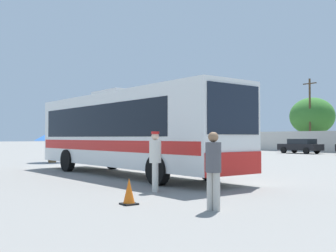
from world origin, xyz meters
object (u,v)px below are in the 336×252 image
Objects in this scene: parked_car_leftmost_black at (301,146)px; attendant_by_bus_door at (155,157)px; utility_pole_near at (310,113)px; vendor_umbrella_near_gate_green at (155,134)px; traffic_cone_on_apron at (129,192)px; passenger_waiting_on_apron at (213,166)px; roadside_tree_left at (312,116)px; vendor_umbrella_secondary_blue at (52,136)px; coach_bus_white_red at (126,129)px.

attendant_by_bus_door is at bearing -61.53° from parked_car_leftmost_black.
attendant_by_bus_door is at bearing -61.44° from utility_pole_near.
traffic_cone_on_apron is at bearing -36.14° from vendor_umbrella_near_gate_green.
attendant_by_bus_door reaches higher than passenger_waiting_on_apron.
roadside_tree_left is (-24.22, 39.01, 3.32)m from passenger_waiting_on_apron.
parked_car_leftmost_black is 9.86m from utility_pole_near.
roadside_tree_left is (-5.61, 10.18, 3.52)m from parked_car_leftmost_black.
roadside_tree_left is at bearing 98.48° from vendor_umbrella_secondary_blue.
utility_pole_near is 13.71× the size of traffic_cone_on_apron.
attendant_by_bus_door is 2.81× the size of traffic_cone_on_apron.
vendor_umbrella_near_gate_green reaches higher than parked_car_leftmost_black.
attendant_by_bus_door is 1.03× the size of passenger_waiting_on_apron.
attendant_by_bus_door is 15.81m from vendor_umbrella_near_gate_green.
vendor_umbrella_secondary_blue is 0.52× the size of parked_car_leftmost_black.
utility_pole_near is (-19.63, 36.07, 3.55)m from attendant_by_bus_door.
passenger_waiting_on_apron is at bearing -30.25° from vendor_umbrella_near_gate_green.
parked_car_leftmost_black is 0.49× the size of utility_pole_near.
vendor_umbrella_near_gate_green reaches higher than passenger_waiting_on_apron.
vendor_umbrella_near_gate_green is 19.40m from parked_car_leftmost_black.
roadside_tree_left reaches higher than attendant_by_bus_door.
roadside_tree_left is at bearing 119.20° from traffic_cone_on_apron.
roadside_tree_left is (-1.21, 2.21, -0.27)m from utility_pole_near.
passenger_waiting_on_apron reaches higher than parked_car_leftmost_black.
vendor_umbrella_secondary_blue is at bearing 165.75° from traffic_cone_on_apron.
utility_pole_near reaches higher than attendant_by_bus_door.
roadside_tree_left is at bearing 113.32° from coach_bus_white_red.
roadside_tree_left is at bearing 121.84° from passenger_waiting_on_apron.
parked_car_leftmost_black is 6.76× the size of traffic_cone_on_apron.
parked_car_leftmost_black is 34.33m from traffic_cone_on_apron.
coach_bus_white_red is at bearing -68.98° from parked_car_leftmost_black.
roadside_tree_left reaches higher than vendor_umbrella_secondary_blue.
roadside_tree_left is (-20.85, 38.28, 3.28)m from attendant_by_bus_door.
vendor_umbrella_secondary_blue is (-10.30, 0.50, -0.28)m from coach_bus_white_red.
parked_car_leftmost_black reaches higher than traffic_cone_on_apron.
vendor_umbrella_secondary_blue is at bearing 170.81° from attendant_by_bus_door.
vendor_umbrella_secondary_blue is 25.61m from parked_car_leftmost_black.
utility_pole_near is at bearing 119.22° from traffic_cone_on_apron.
roadside_tree_left is at bearing 118.85° from utility_pole_near.
vendor_umbrella_secondary_blue is at bearing -83.00° from utility_pole_near.
roadside_tree_left reaches higher than vendor_umbrella_near_gate_green.
coach_bus_white_red is at bearing -2.79° from vendor_umbrella_secondary_blue.
coach_bus_white_red is 9.06m from passenger_waiting_on_apron.
vendor_umbrella_secondary_blue is at bearing -81.52° from roadside_tree_left.
utility_pole_near is (-4.12, 33.56, 2.88)m from vendor_umbrella_secondary_blue.
utility_pole_near reaches higher than coach_bus_white_red.
vendor_umbrella_near_gate_green is (-16.44, 9.59, 0.89)m from passenger_waiting_on_apron.
vendor_umbrella_secondary_blue is (-2.45, -6.35, -0.18)m from vendor_umbrella_near_gate_green.
parked_car_leftmost_black is (-18.61, 28.83, -0.21)m from passenger_waiting_on_apron.
coach_bus_white_red is 27.98m from parked_car_leftmost_black.
coach_bus_white_red is 6.91× the size of attendant_by_bus_door.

